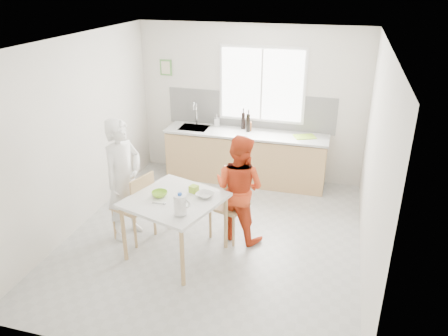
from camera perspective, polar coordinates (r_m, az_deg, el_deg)
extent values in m
plane|color=#B7B7B2|center=(6.29, -1.30, -9.00)|extent=(4.50, 4.50, 0.00)
plane|color=silver|center=(7.74, 3.44, 8.40)|extent=(4.00, 0.00, 4.00)
plane|color=silver|center=(3.81, -11.39, -9.55)|extent=(4.00, 0.00, 4.00)
plane|color=silver|center=(6.51, -18.59, 4.11)|extent=(0.00, 4.50, 4.50)
plane|color=silver|center=(5.47, 19.05, 0.34)|extent=(0.00, 4.50, 4.50)
plane|color=white|center=(5.33, -1.58, 16.17)|extent=(4.50, 4.50, 0.00)
cube|color=white|center=(7.60, 4.98, 10.79)|extent=(1.50, 0.03, 1.30)
cube|color=white|center=(7.58, 4.95, 10.76)|extent=(1.40, 0.02, 1.20)
cube|color=white|center=(7.58, 4.94, 10.75)|extent=(0.03, 0.03, 1.20)
cube|color=white|center=(7.77, 3.40, 7.49)|extent=(3.00, 0.02, 0.65)
cube|color=#569443|center=(8.06, -7.60, 12.88)|extent=(0.22, 0.02, 0.28)
cube|color=beige|center=(8.05, -7.63, 12.86)|extent=(0.16, 0.01, 0.22)
cube|color=tan|center=(7.76, 2.80, 1.27)|extent=(2.80, 0.60, 0.86)
cube|color=#3F3326|center=(7.92, 2.75, -1.26)|extent=(2.80, 0.54, 0.10)
cube|color=silver|center=(7.60, 2.87, 4.55)|extent=(2.84, 0.64, 0.04)
cube|color=#A5A5AA|center=(7.84, -3.94, 5.19)|extent=(0.50, 0.40, 0.03)
cylinder|color=silver|center=(7.93, -3.60, 6.89)|extent=(0.02, 0.02, 0.36)
torus|color=silver|center=(7.81, -3.80, 8.00)|extent=(0.02, 0.18, 0.18)
cube|color=white|center=(5.58, -6.48, -4.18)|extent=(1.35, 1.35, 0.04)
cylinder|color=tan|center=(5.78, -12.95, -8.46)|extent=(0.05, 0.05, 0.76)
cylinder|color=tan|center=(6.37, -6.96, -4.76)|extent=(0.05, 0.05, 0.76)
cylinder|color=tan|center=(5.24, -5.47, -11.67)|extent=(0.05, 0.05, 0.76)
cylinder|color=tan|center=(5.88, 0.24, -7.21)|extent=(0.05, 0.05, 0.76)
cube|color=tan|center=(6.18, -11.79, -4.89)|extent=(0.58, 0.58, 0.04)
cube|color=tan|center=(5.93, -10.55, -3.22)|extent=(0.16, 0.43, 0.48)
cylinder|color=tan|center=(6.55, -11.66, -5.71)|extent=(0.04, 0.04, 0.47)
cylinder|color=tan|center=(6.32, -14.13, -7.14)|extent=(0.04, 0.04, 0.47)
cylinder|color=tan|center=(6.31, -9.05, -6.72)|extent=(0.04, 0.04, 0.47)
cylinder|color=tan|center=(6.07, -11.53, -8.27)|extent=(0.04, 0.04, 0.47)
cube|color=tan|center=(6.09, 0.69, -4.95)|extent=(0.56, 0.56, 0.04)
cube|color=tan|center=(6.12, 1.71, -2.08)|extent=(0.42, 0.16, 0.47)
cylinder|color=tan|center=(6.16, -1.80, -7.24)|extent=(0.04, 0.04, 0.46)
cylinder|color=tan|center=(5.99, 1.26, -8.28)|extent=(0.04, 0.04, 0.46)
cylinder|color=tan|center=(6.44, 0.14, -5.76)|extent=(0.04, 0.04, 0.46)
cylinder|color=tan|center=(6.27, 3.11, -6.70)|extent=(0.04, 0.04, 0.46)
imported|color=white|center=(6.10, -12.97, -1.49)|extent=(0.58, 0.72, 1.73)
imported|color=#DD421B|center=(5.94, 2.00, -2.65)|extent=(0.88, 0.77, 1.52)
imported|color=#93D430|center=(5.64, -8.41, -3.37)|extent=(0.25, 0.25, 0.06)
imported|color=silver|center=(5.57, -2.48, -3.54)|extent=(0.27, 0.27, 0.05)
cylinder|color=white|center=(5.13, -5.74, -4.75)|extent=(0.15, 0.15, 0.24)
cylinder|color=blue|center=(5.07, -5.80, -3.45)|extent=(0.05, 0.05, 0.03)
torus|color=white|center=(5.10, -4.96, -4.66)|extent=(0.12, 0.06, 0.11)
cube|color=#93BC2B|center=(5.69, -3.96, -2.75)|extent=(0.13, 0.13, 0.09)
cylinder|color=#A5A5AA|center=(5.47, -8.60, -4.57)|extent=(0.16, 0.02, 0.01)
cube|color=#9ACE2F|center=(7.47, 10.49, 4.05)|extent=(0.42, 0.37, 0.01)
cylinder|color=black|center=(7.58, 3.20, 5.93)|extent=(0.07, 0.07, 0.32)
cylinder|color=black|center=(7.71, 2.53, 6.19)|extent=(0.07, 0.07, 0.30)
cylinder|color=brown|center=(7.64, 3.39, 5.45)|extent=(0.06, 0.06, 0.16)
imported|color=#999999|center=(7.88, -0.94, 6.24)|extent=(0.12, 0.12, 0.21)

